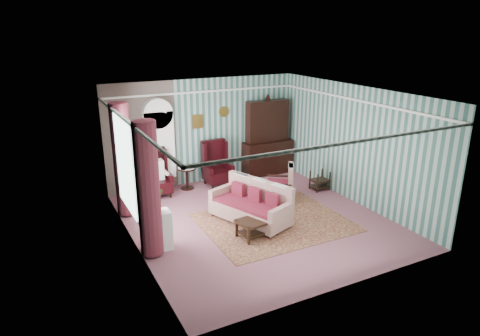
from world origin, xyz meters
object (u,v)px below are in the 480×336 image
bookcase (159,150)px  seated_woman (156,175)px  sofa (250,199)px  wingback_right (218,164)px  nest_table (320,180)px  coffee_table (256,228)px  floral_armchair (279,181)px  wingback_left (156,173)px  dresser_hutch (268,135)px  round_side_table (187,178)px  plant_stand (157,231)px

bookcase → seated_woman: bearing=-122.7°
sofa → wingback_right: bearing=-28.2°
bookcase → nest_table: size_ratio=4.15×
coffee_table → floral_armchair: bearing=45.3°
wingback_left → dresser_hutch: bearing=4.4°
nest_table → coffee_table: bearing=-150.7°
nest_table → bookcase: bearing=153.1°
wingback_right → seated_woman: wingback_right is taller
round_side_table → wingback_right: bearing=-10.0°
wingback_right → seated_woman: (-1.75, 0.00, -0.04)m
dresser_hutch → coffee_table: dresser_hutch is taller
coffee_table → seated_woman: bearing=111.2°
dresser_hutch → wingback_right: size_ratio=1.89×
wingback_left → wingback_right: (1.75, 0.00, 0.00)m
wingback_left → sofa: 2.86m
sofa → wingback_left: bearing=9.2°
seated_woman → bookcase: bearing=57.3°
seated_woman → floral_armchair: 3.17m
bookcase → wingback_right: size_ratio=1.79×
dresser_hutch → seated_woman: bearing=-175.6°
nest_table → floral_armchair: size_ratio=0.55×
seated_woman → floral_armchair: seated_woman is taller
bookcase → plant_stand: (-1.05, -3.14, -0.72)m
wingback_left → coffee_table: (1.22, -3.15, -0.43)m
wingback_right → round_side_table: size_ratio=2.08×
wingback_left → nest_table: bearing=-20.8°
dresser_hutch → coffee_table: 4.22m
wingback_right → wingback_left: bearing=180.0°
bookcase → wingback_right: bearing=-14.6°
sofa → nest_table: bearing=-91.6°
round_side_table → nest_table: size_ratio=1.11×
seated_woman → wingback_right: bearing=0.0°
bookcase → nest_table: (3.82, -1.94, -0.85)m
round_side_table → bookcase: bearing=159.7°
wingback_left → plant_stand: wingback_left is taller
nest_table → plant_stand: bearing=-166.2°
bookcase → dresser_hutch: size_ratio=0.95×
seated_woman → plant_stand: 2.87m
seated_woman → coffee_table: 3.40m
wingback_right → sofa: size_ratio=0.66×
wingback_left → wingback_right: 1.75m
dresser_hutch → bookcase: bearing=177.9°
wingback_left → seated_woman: size_ratio=1.06×
seated_woman → sofa: bearing=-60.0°
round_side_table → sofa: bearing=-78.6°
bookcase → wingback_right: (1.50, -0.39, -0.50)m
dresser_hutch → coffee_table: bearing=-123.7°
dresser_hutch → sofa: dresser_hutch is taller
round_side_table → nest_table: 3.60m
floral_armchair → round_side_table: bearing=78.3°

